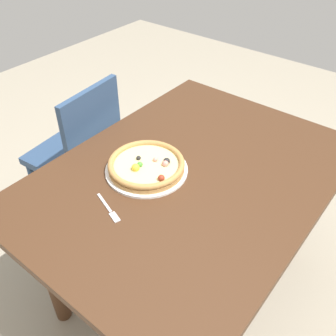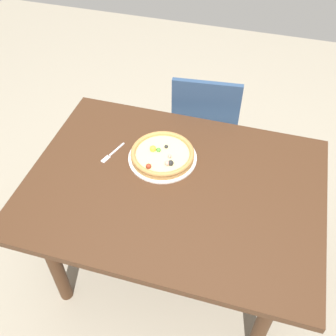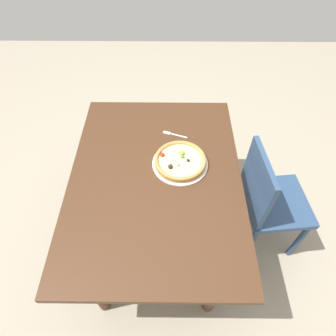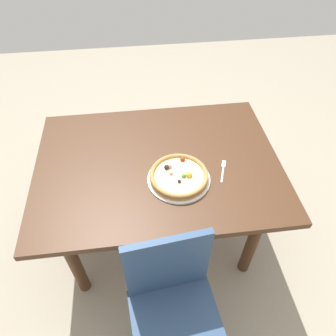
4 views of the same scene
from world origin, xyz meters
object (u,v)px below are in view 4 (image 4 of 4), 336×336
at_px(pizza, 179,176).
at_px(fork, 223,169).
at_px(dining_table, 158,174).
at_px(chair_near, 173,308).
at_px(plate, 179,179).

relative_size(pizza, fork, 1.91).
height_order(dining_table, chair_near, chair_near).
xyz_separation_m(dining_table, pizza, (0.10, -0.14, 0.13)).
relative_size(chair_near, plate, 2.69).
bearing_deg(pizza, dining_table, 123.93).
height_order(dining_table, pizza, pizza).
xyz_separation_m(plate, fork, (0.25, 0.04, -0.00)).
bearing_deg(dining_table, plate, -56.24).
bearing_deg(chair_near, plate, -106.40).
distance_m(pizza, fork, 0.26).
bearing_deg(chair_near, pizza, -106.39).
bearing_deg(dining_table, fork, -16.43).
xyz_separation_m(dining_table, chair_near, (-0.01, -0.71, -0.13)).
height_order(chair_near, fork, chair_near).
bearing_deg(chair_near, fork, -126.25).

